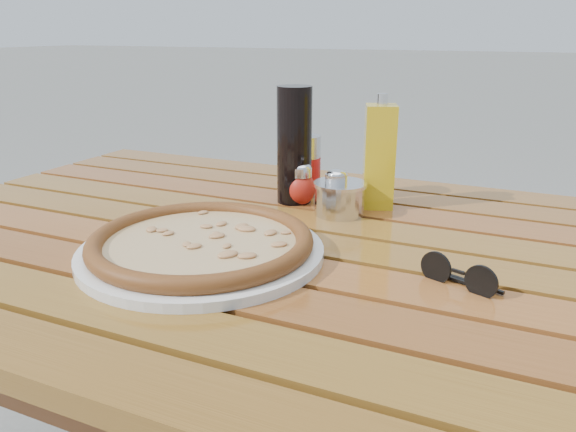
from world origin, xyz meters
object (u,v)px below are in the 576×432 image
at_px(pizza, 201,241).
at_px(oregano_shaker, 336,192).
at_px(soda_can, 304,166).
at_px(sunglasses, 459,276).
at_px(pepper_shaker, 301,184).
at_px(table, 283,280).
at_px(plate, 202,251).
at_px(parmesan_tin, 340,198).
at_px(dark_bottle, 294,145).
at_px(olive_oil_cruet, 379,156).

xyz_separation_m(pizza, oregano_shaker, (0.11, 0.28, 0.02)).
distance_m(soda_can, sunglasses, 0.47).
bearing_deg(soda_can, oregano_shaker, -40.63).
bearing_deg(pepper_shaker, table, -76.00).
height_order(plate, parmesan_tin, parmesan_tin).
distance_m(dark_bottle, parmesan_tin, 0.14).
distance_m(pizza, olive_oil_cruet, 0.39).
xyz_separation_m(oregano_shaker, olive_oil_cruet, (0.06, 0.07, 0.06)).
bearing_deg(olive_oil_cruet, soda_can, 173.79).
height_order(pizza, pepper_shaker, pepper_shaker).
relative_size(table, olive_oil_cruet, 6.67).
height_order(soda_can, olive_oil_cruet, olive_oil_cruet).
xyz_separation_m(pepper_shaker, soda_can, (-0.02, 0.06, 0.02)).
relative_size(pepper_shaker, soda_can, 0.68).
relative_size(pizza, oregano_shaker, 4.04).
height_order(oregano_shaker, parmesan_tin, oregano_shaker).
relative_size(plate, oregano_shaker, 4.39).
distance_m(oregano_shaker, olive_oil_cruet, 0.11).
relative_size(pizza, dark_bottle, 1.51).
xyz_separation_m(dark_bottle, sunglasses, (0.35, -0.26, -0.09)).
bearing_deg(sunglasses, pizza, -151.74).
distance_m(pepper_shaker, olive_oil_cruet, 0.15).
bearing_deg(dark_bottle, parmesan_tin, -20.11).
height_order(soda_can, sunglasses, soda_can).
relative_size(dark_bottle, olive_oil_cruet, 1.05).
xyz_separation_m(plate, parmesan_tin, (0.12, 0.27, 0.02)).
xyz_separation_m(table, oregano_shaker, (0.03, 0.16, 0.11)).
relative_size(plate, pepper_shaker, 4.39).
xyz_separation_m(plate, pizza, (0.00, 0.00, 0.02)).
height_order(pizza, dark_bottle, dark_bottle).
distance_m(oregano_shaker, sunglasses, 0.34).
bearing_deg(plate, soda_can, 88.36).
distance_m(pizza, parmesan_tin, 0.30).
distance_m(table, plate, 0.16).
relative_size(olive_oil_cruet, parmesan_tin, 2.15).
bearing_deg(parmesan_tin, pizza, -113.76).
height_order(pepper_shaker, soda_can, soda_can).
bearing_deg(oregano_shaker, olive_oil_cruet, 49.18).
bearing_deg(plate, pizza, 45.00).
height_order(dark_bottle, soda_can, dark_bottle).
bearing_deg(dark_bottle, oregano_shaker, -18.96).
xyz_separation_m(soda_can, olive_oil_cruet, (0.16, -0.02, 0.04)).
height_order(table, pepper_shaker, pepper_shaker).
bearing_deg(soda_can, table, -74.75).
relative_size(table, plate, 3.89).
height_order(pepper_shaker, parmesan_tin, pepper_shaker).
bearing_deg(oregano_shaker, soda_can, 139.37).
xyz_separation_m(olive_oil_cruet, parmesan_tin, (-0.05, -0.07, -0.07)).
height_order(parmesan_tin, sunglasses, parmesan_tin).
bearing_deg(parmesan_tin, olive_oil_cruet, 56.65).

